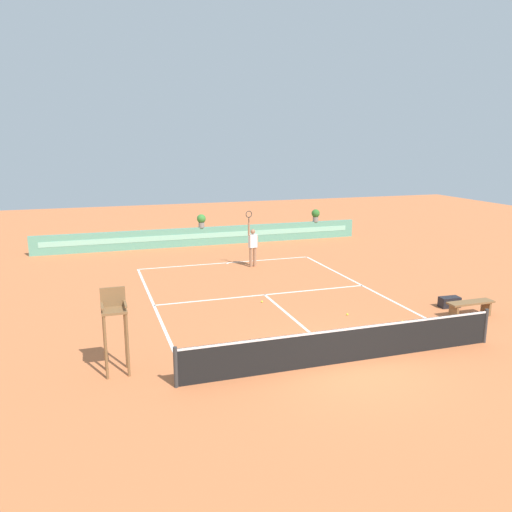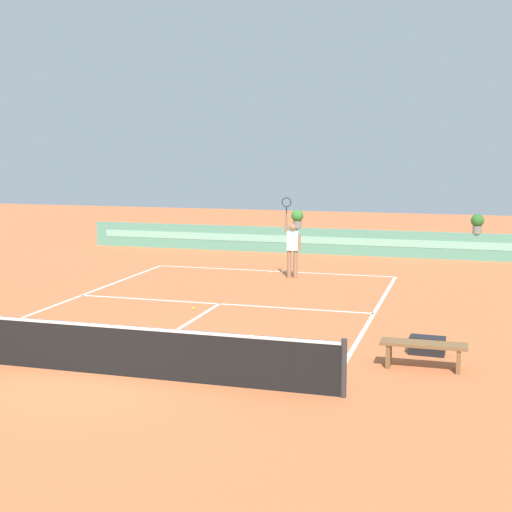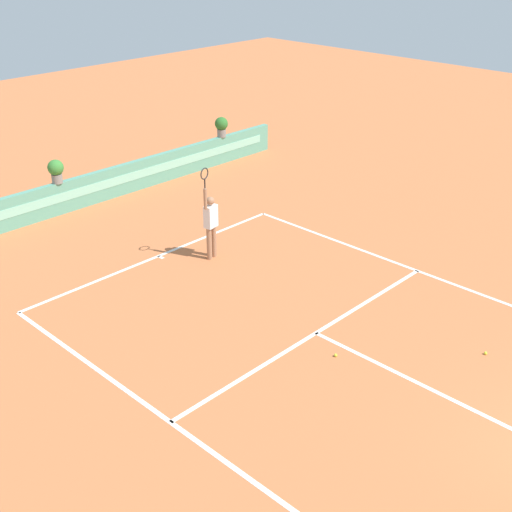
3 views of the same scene
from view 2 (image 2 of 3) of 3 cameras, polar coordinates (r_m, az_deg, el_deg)
The scene contains 12 objects.
ground_plane at distance 19.12m, azimuth -3.29°, elevation -4.01°, with size 60.00×60.00×0.00m, color #C66B3D.
court_lines at distance 19.78m, azimuth -2.59°, elevation -3.57°, with size 8.32×11.94×0.01m.
net at distance 13.66m, azimuth -11.82°, elevation -7.01°, with size 8.92×0.10×1.00m.
back_wall_barrier at distance 28.90m, azimuth 3.62°, elevation 1.21°, with size 18.00×0.21×1.00m.
bench_courtside at distance 14.09m, azimuth 12.98°, elevation -7.14°, with size 1.60×0.44×0.51m.
gear_bag at distance 15.14m, azimuth 13.26°, elevation -6.84°, with size 0.70×0.36×0.36m, color black.
tennis_player at distance 23.20m, azimuth 2.86°, elevation 0.82°, with size 0.61×0.28×2.58m.
tennis_ball_near_baseline at distance 16.09m, azimuth -0.32°, elevation -6.24°, with size 0.07×0.07×0.07m, color #CCE033.
tennis_ball_mid_court at distance 14.68m, azimuth 3.43°, elevation -7.70°, with size 0.07×0.07×0.07m, color #CCE033.
tennis_ball_by_sideline at distance 18.83m, azimuth -4.93°, elevation -4.11°, with size 0.07×0.07×0.07m, color #CCE033.
potted_plant_centre at distance 28.84m, azimuth 3.25°, elevation 3.02°, with size 0.48×0.48×0.72m.
potted_plant_far_right at distance 28.11m, azimuth 16.94°, elevation 2.53°, with size 0.48×0.48×0.72m.
Camera 2 is at (6.28, -11.59, 4.09)m, focal length 51.10 mm.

